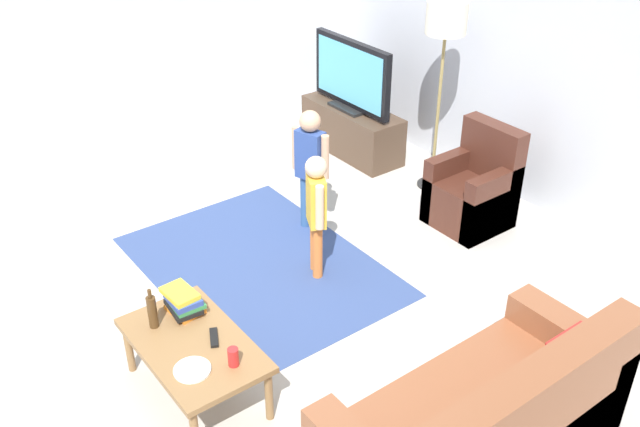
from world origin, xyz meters
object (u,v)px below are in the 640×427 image
(bottle, at_px, (152,311))
(tv_remote, at_px, (214,338))
(child_near_tv, at_px, (310,160))
(tv, at_px, (352,76))
(floor_lamp, at_px, (446,28))
(book_stack, at_px, (183,302))
(plate, at_px, (192,370))
(coffee_table, at_px, (194,348))
(armchair, at_px, (475,192))
(tv_stand, at_px, (352,130))
(child_center, at_px, (316,206))
(soda_can, at_px, (233,357))

(bottle, bearing_deg, tv_remote, 36.03)
(child_near_tv, bearing_deg, bottle, -64.36)
(tv, height_order, floor_lamp, floor_lamp)
(book_stack, relative_size, plate, 1.27)
(child_near_tv, distance_m, coffee_table, 2.14)
(armchair, distance_m, tv_remote, 2.89)
(tv_stand, bearing_deg, coffee_table, -54.38)
(tv_stand, relative_size, child_center, 1.17)
(floor_lamp, relative_size, book_stack, 6.39)
(child_near_tv, height_order, soda_can, child_near_tv)
(floor_lamp, bearing_deg, armchair, -15.23)
(child_near_tv, bearing_deg, child_center, -32.49)
(tv, relative_size, child_center, 1.07)
(tv_stand, distance_m, tv_remote, 3.64)
(book_stack, bearing_deg, tv_stand, 122.54)
(child_center, distance_m, tv_remote, 1.44)
(book_stack, relative_size, bottle, 0.98)
(bottle, bearing_deg, child_center, 102.16)
(tv_stand, distance_m, book_stack, 3.46)
(child_near_tv, relative_size, soda_can, 9.20)
(tv_stand, xyz_separation_m, soda_can, (2.48, -2.91, 0.24))
(child_near_tv, xyz_separation_m, coffee_table, (1.18, -1.76, -0.29))
(tv_stand, bearing_deg, tv_remote, -52.63)
(tv, bearing_deg, book_stack, -57.27)
(tv_stand, relative_size, plate, 5.45)
(tv_stand, height_order, bottle, bottle)
(tv_remote, bearing_deg, soda_can, 22.07)
(child_center, xyz_separation_m, bottle, (0.33, -1.51, -0.08))
(book_stack, bearing_deg, soda_can, -0.02)
(floor_lamp, relative_size, coffee_table, 1.78)
(tv, distance_m, bottle, 3.64)
(tv, relative_size, book_stack, 3.95)
(child_center, relative_size, plate, 4.67)
(bottle, height_order, tv_remote, bottle)
(tv_stand, xyz_separation_m, bottle, (1.88, -3.13, 0.29))
(soda_can, height_order, plate, soda_can)
(coffee_table, bearing_deg, soda_can, 17.35)
(tv, distance_m, soda_can, 3.82)
(armchair, xyz_separation_m, floor_lamp, (-0.70, 0.19, 1.25))
(floor_lamp, height_order, tv_remote, floor_lamp)
(tv_stand, distance_m, tv, 0.60)
(soda_can, bearing_deg, armchair, 104.08)
(tv_stand, height_order, floor_lamp, floor_lamp)
(armchair, bearing_deg, child_center, -97.42)
(coffee_table, bearing_deg, floor_lamp, 109.22)
(tv, bearing_deg, tv_stand, 90.00)
(child_center, bearing_deg, child_near_tv, 147.51)
(floor_lamp, relative_size, child_near_tv, 1.61)
(floor_lamp, bearing_deg, bottle, -75.93)
(plate, bearing_deg, soda_can, 65.62)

